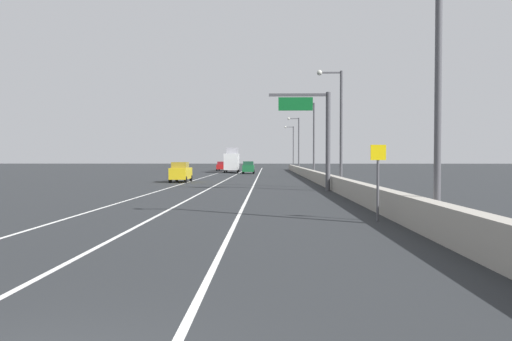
{
  "coord_description": "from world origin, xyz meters",
  "views": [
    {
      "loc": [
        2.7,
        -4.67,
        2.46
      ],
      "look_at": [
        1.49,
        48.28,
        1.11
      ],
      "focal_mm": 32.77,
      "sensor_mm": 36.0,
      "label": 1
    }
  ],
  "objects_px": {
    "overhead_sign_gantry": "(318,129)",
    "car_yellow_1": "(181,172)",
    "lamp_post_right_fourth": "(297,141)",
    "lamp_post_right_near": "(431,69)",
    "lamp_post_right_fifth": "(292,145)",
    "speed_advisory_sign": "(378,176)",
    "box_truck": "(232,161)",
    "lamp_post_right_third": "(312,134)",
    "lamp_post_right_second": "(338,120)",
    "car_green_2": "(248,168)",
    "car_red_0": "(222,166)"
  },
  "relations": [
    {
      "from": "overhead_sign_gantry",
      "to": "car_yellow_1",
      "type": "relative_size",
      "value": 1.71
    },
    {
      "from": "lamp_post_right_fourth",
      "to": "car_yellow_1",
      "type": "height_order",
      "value": "lamp_post_right_fourth"
    },
    {
      "from": "lamp_post_right_near",
      "to": "lamp_post_right_fifth",
      "type": "relative_size",
      "value": 1.0
    },
    {
      "from": "lamp_post_right_near",
      "to": "speed_advisory_sign",
      "type": "bearing_deg",
      "value": 127.7
    },
    {
      "from": "box_truck",
      "to": "overhead_sign_gantry",
      "type": "bearing_deg",
      "value": -77.89
    },
    {
      "from": "lamp_post_right_third",
      "to": "box_truck",
      "type": "relative_size",
      "value": 1.28
    },
    {
      "from": "lamp_post_right_second",
      "to": "car_yellow_1",
      "type": "bearing_deg",
      "value": 146.63
    },
    {
      "from": "overhead_sign_gantry",
      "to": "lamp_post_right_second",
      "type": "xyz_separation_m",
      "value": [
        1.96,
        3.11,
        0.89
      ]
    },
    {
      "from": "car_green_2",
      "to": "lamp_post_right_second",
      "type": "bearing_deg",
      "value": -76.63
    },
    {
      "from": "speed_advisory_sign",
      "to": "box_truck",
      "type": "height_order",
      "value": "box_truck"
    },
    {
      "from": "car_green_2",
      "to": "car_yellow_1",
      "type": "bearing_deg",
      "value": -102.35
    },
    {
      "from": "lamp_post_right_second",
      "to": "box_truck",
      "type": "height_order",
      "value": "lamp_post_right_second"
    },
    {
      "from": "car_yellow_1",
      "to": "car_green_2",
      "type": "xyz_separation_m",
      "value": [
        6.01,
        27.42,
        -0.04
      ]
    },
    {
      "from": "lamp_post_right_third",
      "to": "car_red_0",
      "type": "relative_size",
      "value": 2.32
    },
    {
      "from": "speed_advisory_sign",
      "to": "lamp_post_right_second",
      "type": "xyz_separation_m",
      "value": [
        1.52,
        20.3,
        3.86
      ]
    },
    {
      "from": "lamp_post_right_near",
      "to": "lamp_post_right_third",
      "type": "distance_m",
      "value": 44.21
    },
    {
      "from": "lamp_post_right_third",
      "to": "overhead_sign_gantry",
      "type": "bearing_deg",
      "value": -94.43
    },
    {
      "from": "speed_advisory_sign",
      "to": "lamp_post_right_near",
      "type": "bearing_deg",
      "value": -52.3
    },
    {
      "from": "speed_advisory_sign",
      "to": "car_yellow_1",
      "type": "xyz_separation_m",
      "value": [
        -13.33,
        30.08,
        -0.72
      ]
    },
    {
      "from": "lamp_post_right_fourth",
      "to": "car_green_2",
      "type": "relative_size",
      "value": 2.42
    },
    {
      "from": "lamp_post_right_second",
      "to": "lamp_post_right_fifth",
      "type": "height_order",
      "value": "same"
    },
    {
      "from": "lamp_post_right_fifth",
      "to": "speed_advisory_sign",
      "type": "bearing_deg",
      "value": -90.91
    },
    {
      "from": "overhead_sign_gantry",
      "to": "speed_advisory_sign",
      "type": "relative_size",
      "value": 2.5
    },
    {
      "from": "lamp_post_right_third",
      "to": "car_yellow_1",
      "type": "xyz_separation_m",
      "value": [
        -14.84,
        -12.33,
        -4.58
      ]
    },
    {
      "from": "lamp_post_right_third",
      "to": "lamp_post_right_fourth",
      "type": "xyz_separation_m",
      "value": [
        -0.44,
        22.1,
        0.0
      ]
    },
    {
      "from": "overhead_sign_gantry",
      "to": "lamp_post_right_fourth",
      "type": "height_order",
      "value": "lamp_post_right_fourth"
    },
    {
      "from": "car_green_2",
      "to": "box_truck",
      "type": "xyz_separation_m",
      "value": [
        -3.21,
        6.71,
        1.02
      ]
    },
    {
      "from": "car_green_2",
      "to": "speed_advisory_sign",
      "type": "bearing_deg",
      "value": -82.74
    },
    {
      "from": "lamp_post_right_fourth",
      "to": "car_yellow_1",
      "type": "xyz_separation_m",
      "value": [
        -14.4,
        -34.43,
        -4.58
      ]
    },
    {
      "from": "overhead_sign_gantry",
      "to": "lamp_post_right_fourth",
      "type": "relative_size",
      "value": 0.77
    },
    {
      "from": "car_yellow_1",
      "to": "box_truck",
      "type": "bearing_deg",
      "value": 85.31
    },
    {
      "from": "lamp_post_right_near",
      "to": "box_truck",
      "type": "distance_m",
      "value": 67.18
    },
    {
      "from": "car_yellow_1",
      "to": "speed_advisory_sign",
      "type": "bearing_deg",
      "value": -66.1
    },
    {
      "from": "overhead_sign_gantry",
      "to": "car_red_0",
      "type": "xyz_separation_m",
      "value": [
        -12.92,
        58.41,
        -3.8
      ]
    },
    {
      "from": "lamp_post_right_fifth",
      "to": "car_yellow_1",
      "type": "bearing_deg",
      "value": -104.59
    },
    {
      "from": "box_truck",
      "to": "car_yellow_1",
      "type": "bearing_deg",
      "value": -94.69
    },
    {
      "from": "lamp_post_right_near",
      "to": "car_red_0",
      "type": "bearing_deg",
      "value": 100.79
    },
    {
      "from": "car_red_0",
      "to": "car_yellow_1",
      "type": "xyz_separation_m",
      "value": [
        0.04,
        -45.53,
        0.11
      ]
    },
    {
      "from": "overhead_sign_gantry",
      "to": "car_red_0",
      "type": "height_order",
      "value": "overhead_sign_gantry"
    },
    {
      "from": "speed_advisory_sign",
      "to": "lamp_post_right_near",
      "type": "height_order",
      "value": "lamp_post_right_near"
    },
    {
      "from": "overhead_sign_gantry",
      "to": "lamp_post_right_second",
      "type": "bearing_deg",
      "value": 57.73
    },
    {
      "from": "speed_advisory_sign",
      "to": "lamp_post_right_fifth",
      "type": "distance_m",
      "value": 86.71
    },
    {
      "from": "car_yellow_1",
      "to": "car_green_2",
      "type": "relative_size",
      "value": 1.09
    },
    {
      "from": "car_red_0",
      "to": "car_yellow_1",
      "type": "distance_m",
      "value": 45.53
    },
    {
      "from": "lamp_post_right_second",
      "to": "car_red_0",
      "type": "distance_m",
      "value": 57.46
    },
    {
      "from": "lamp_post_right_second",
      "to": "lamp_post_right_fifth",
      "type": "relative_size",
      "value": 1.0
    },
    {
      "from": "lamp_post_right_near",
      "to": "car_yellow_1",
      "type": "xyz_separation_m",
      "value": [
        -14.72,
        31.88,
        -4.58
      ]
    },
    {
      "from": "car_green_2",
      "to": "car_red_0",
      "type": "bearing_deg",
      "value": 108.46
    },
    {
      "from": "lamp_post_right_fourth",
      "to": "lamp_post_right_fifth",
      "type": "bearing_deg",
      "value": 89.2
    },
    {
      "from": "lamp_post_right_near",
      "to": "lamp_post_right_second",
      "type": "relative_size",
      "value": 1.0
    }
  ]
}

